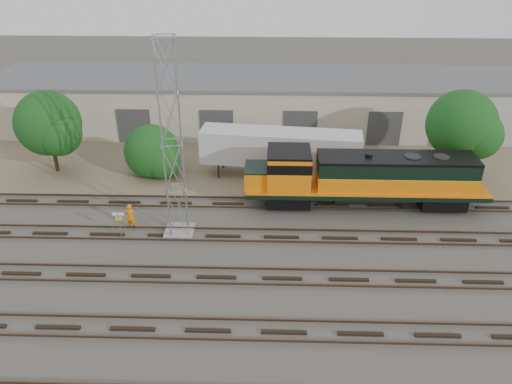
{
  "coord_description": "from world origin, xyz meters",
  "views": [
    {
      "loc": [
        -0.88,
        -27.04,
        18.98
      ],
      "look_at": [
        -1.81,
        4.0,
        2.2
      ],
      "focal_mm": 35.0,
      "sensor_mm": 36.0,
      "label": 1
    }
  ],
  "objects_px": {
    "semi_trailer": "(284,149)",
    "worker": "(131,216)",
    "signal_tower": "(172,146)",
    "locomotive": "(362,178)"
  },
  "relations": [
    {
      "from": "signal_tower",
      "to": "semi_trailer",
      "type": "relative_size",
      "value": 0.99
    },
    {
      "from": "worker",
      "to": "signal_tower",
      "type": "bearing_deg",
      "value": 176.41
    },
    {
      "from": "semi_trailer",
      "to": "worker",
      "type": "bearing_deg",
      "value": -135.66
    },
    {
      "from": "worker",
      "to": "semi_trailer",
      "type": "height_order",
      "value": "semi_trailer"
    },
    {
      "from": "signal_tower",
      "to": "worker",
      "type": "xyz_separation_m",
      "value": [
        -3.45,
        0.41,
        -5.53
      ]
    },
    {
      "from": "locomotive",
      "to": "signal_tower",
      "type": "xyz_separation_m",
      "value": [
        -13.03,
        -3.96,
        4.05
      ]
    },
    {
      "from": "locomotive",
      "to": "semi_trailer",
      "type": "distance_m",
      "value": 7.49
    },
    {
      "from": "locomotive",
      "to": "signal_tower",
      "type": "relative_size",
      "value": 1.34
    },
    {
      "from": "locomotive",
      "to": "worker",
      "type": "xyz_separation_m",
      "value": [
        -16.48,
        -3.55,
        -1.48
      ]
    },
    {
      "from": "locomotive",
      "to": "semi_trailer",
      "type": "bearing_deg",
      "value": 138.88
    }
  ]
}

